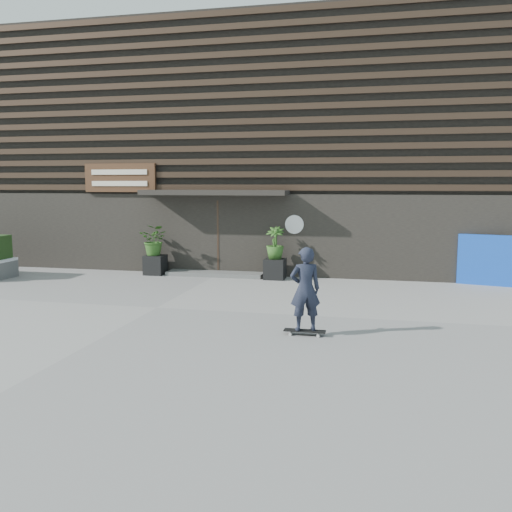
% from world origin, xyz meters
% --- Properties ---
extents(ground, '(80.00, 80.00, 0.00)m').
position_xyz_m(ground, '(0.00, 0.00, 0.00)').
color(ground, gray).
rests_on(ground, ground).
extents(entrance_step, '(3.00, 0.80, 0.12)m').
position_xyz_m(entrance_step, '(0.00, 4.60, 0.06)').
color(entrance_step, '#535350').
rests_on(entrance_step, ground).
extents(planter_pot_left, '(0.60, 0.60, 0.60)m').
position_xyz_m(planter_pot_left, '(-1.90, 4.40, 0.30)').
color(planter_pot_left, black).
rests_on(planter_pot_left, ground).
extents(bamboo_left, '(0.86, 0.75, 0.96)m').
position_xyz_m(bamboo_left, '(-1.90, 4.40, 1.08)').
color(bamboo_left, '#2D591E').
rests_on(bamboo_left, planter_pot_left).
extents(planter_pot_right, '(0.60, 0.60, 0.60)m').
position_xyz_m(planter_pot_right, '(1.90, 4.40, 0.30)').
color(planter_pot_right, black).
rests_on(planter_pot_right, ground).
extents(bamboo_right, '(0.54, 0.54, 0.96)m').
position_xyz_m(bamboo_right, '(1.90, 4.40, 1.08)').
color(bamboo_right, '#2D591E').
rests_on(bamboo_right, planter_pot_right).
extents(blue_tarp, '(1.49, 0.45, 1.41)m').
position_xyz_m(blue_tarp, '(7.82, 4.70, 0.71)').
color(blue_tarp, '#0D3BB1').
rests_on(blue_tarp, ground).
extents(building, '(18.00, 11.00, 8.00)m').
position_xyz_m(building, '(-0.00, 9.96, 3.99)').
color(building, black).
rests_on(building, ground).
extents(skateboarder, '(0.78, 0.54, 1.66)m').
position_xyz_m(skateboarder, '(3.61, -1.56, 0.87)').
color(skateboarder, black).
rests_on(skateboarder, ground).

